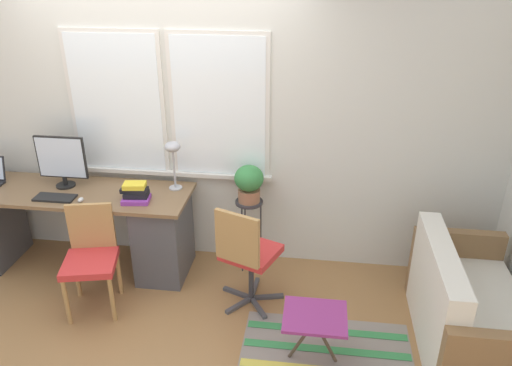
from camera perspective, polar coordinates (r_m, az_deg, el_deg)
ground_plane at (r=4.44m, az=-11.97°, el=-12.11°), size 14.00×14.00×0.00m
wall_back_with_window at (r=4.41m, az=-10.62°, el=7.67°), size 9.00×0.12×2.70m
desk at (r=4.75m, az=-20.09°, el=-4.65°), size 2.12×0.63×0.76m
monitor at (r=4.59m, az=-21.34°, el=2.45°), size 0.44×0.17×0.46m
keyboard at (r=4.48m, az=-21.99°, el=-1.57°), size 0.34×0.15×0.02m
mouse at (r=4.35m, az=-19.40°, el=-1.82°), size 0.04×0.07×0.03m
desk_lamp at (r=4.25m, az=-9.48°, el=3.55°), size 0.13×0.13×0.43m
book_stack at (r=4.21m, az=-13.61°, el=-1.13°), size 0.24×0.20×0.15m
desk_chair_wooden at (r=4.18m, az=-18.36°, el=-7.87°), size 0.47×0.48×0.85m
office_chair_swivel at (r=3.93m, az=-1.05°, el=-8.05°), size 0.53×0.55×0.91m
couch_loveseat at (r=3.99m, az=22.88°, el=-13.64°), size 0.70×1.27×0.80m
plant_stand at (r=4.36m, az=-0.79°, el=-3.16°), size 0.24×0.24×0.67m
potted_plant at (r=4.24m, az=-0.81°, el=0.11°), size 0.25×0.25×0.33m
floor_rug_striped at (r=3.80m, az=8.03°, el=-19.40°), size 1.23×0.90×0.01m
folding_stool at (r=3.55m, az=6.75°, el=-15.18°), size 0.43×0.37×0.40m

